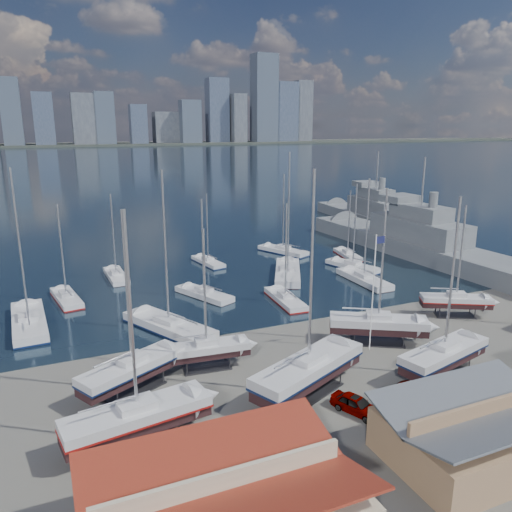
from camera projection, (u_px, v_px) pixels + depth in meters
name	position (u px, v px, depth m)	size (l,w,h in m)	color
ground	(344.00, 359.00, 48.21)	(1400.00, 1400.00, 0.00)	#605E59
water	(80.00, 161.00, 323.60)	(1400.00, 600.00, 0.40)	#1A283D
far_shore	(61.00, 145.00, 554.22)	(1400.00, 80.00, 2.20)	#2D332D
skyline	(50.00, 109.00, 536.06)	(639.14, 43.80, 107.69)	#475166
shed_red	(225.00, 505.00, 26.51)	(14.70, 9.45, 4.51)	#BFB293
shed_grey	(477.00, 429.00, 33.45)	(12.60, 8.40, 4.17)	#8C6B4C
sailboat_cradle_0	(132.00, 369.00, 41.90)	(9.77, 6.87, 15.58)	#2D2D33
sailboat_cradle_1	(138.00, 417.00, 34.86)	(10.76, 4.52, 16.79)	#2D2D33
sailboat_cradle_2	(206.00, 349.00, 45.85)	(8.16, 3.02, 13.24)	#2D2D33
sailboat_cradle_3	(309.00, 369.00, 41.50)	(12.04, 7.76, 18.72)	#2D2D33
sailboat_cradle_4	(378.00, 324.00, 51.31)	(9.88, 7.33, 16.04)	#2D2D33
sailboat_cradle_5	(444.00, 354.00, 44.54)	(10.42, 5.15, 16.21)	#2D2D33
sailboat_cradle_6	(456.00, 301.00, 58.62)	(8.15, 5.83, 13.24)	#2D2D33
sailboat_moored_0	(29.00, 324.00, 55.84)	(4.06, 12.54, 18.52)	black
sailboat_moored_1	(67.00, 299.00, 63.96)	(3.80, 9.06, 13.13)	black
sailboat_moored_2	(116.00, 277.00, 73.39)	(2.74, 8.74, 13.08)	black
sailboat_moored_3	(169.00, 328.00, 54.78)	(8.52, 12.53, 18.35)	black
sailboat_moored_4	(204.00, 295.00, 65.45)	(6.01, 9.24, 13.59)	black
sailboat_moored_5	(208.00, 262.00, 81.09)	(3.58, 8.33, 12.05)	black
sailboat_moored_6	(285.00, 300.00, 63.59)	(3.05, 9.04, 13.31)	black
sailboat_moored_7	(288.00, 274.00, 74.55)	(8.92, 12.93, 19.17)	black
sailboat_moored_8	(283.00, 252.00, 88.10)	(6.51, 9.97, 14.53)	black
sailboat_moored_9	(364.00, 280.00, 71.63)	(2.97, 10.34, 15.58)	black
sailboat_moored_10	(353.00, 267.00, 78.43)	(5.27, 9.72, 13.99)	black
sailboat_moored_11	(348.00, 255.00, 85.65)	(3.69, 8.27, 11.95)	black
naval_ship_east	(418.00, 246.00, 86.29)	(11.09, 51.99, 18.64)	slate
naval_ship_west	(374.00, 218.00, 112.68)	(9.97, 44.00, 17.93)	slate
car_a	(356.00, 404.00, 39.00)	(1.69, 4.19, 1.43)	gray
car_b	(406.00, 400.00, 39.64)	(1.42, 4.08, 1.35)	gray
car_c	(426.00, 397.00, 40.00)	(2.38, 5.15, 1.43)	gray
car_d	(461.00, 391.00, 41.00)	(2.01, 4.95, 1.44)	gray
flagpole	(374.00, 285.00, 48.58)	(1.05, 0.12, 11.87)	white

